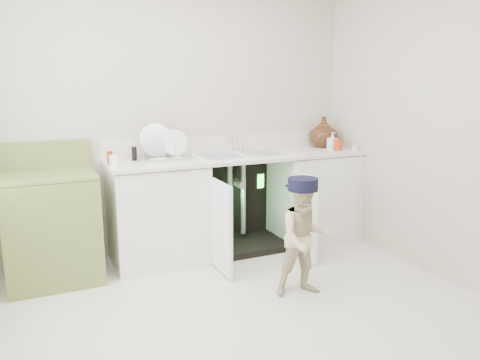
# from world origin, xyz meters

# --- Properties ---
(ground) EXTENTS (3.50, 3.50, 0.00)m
(ground) POSITION_xyz_m (0.00, 0.00, 0.00)
(ground) COLOR beige
(ground) RESTS_ON ground
(room_shell) EXTENTS (6.00, 5.50, 1.26)m
(room_shell) POSITION_xyz_m (0.00, 0.00, 1.25)
(room_shell) COLOR #BCB4A1
(room_shell) RESTS_ON ground
(counter_run) EXTENTS (2.44, 1.02, 1.21)m
(counter_run) POSITION_xyz_m (0.58, 1.21, 0.47)
(counter_run) COLOR white
(counter_run) RESTS_ON ground
(avocado_stove) EXTENTS (0.70, 0.65, 1.09)m
(avocado_stove) POSITION_xyz_m (-1.12, 1.18, 0.45)
(avocado_stove) COLOR olive
(avocado_stove) RESTS_ON ground
(repair_worker) EXTENTS (0.48, 0.97, 0.89)m
(repair_worker) POSITION_xyz_m (0.57, 0.10, 0.45)
(repair_worker) COLOR beige
(repair_worker) RESTS_ON ground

